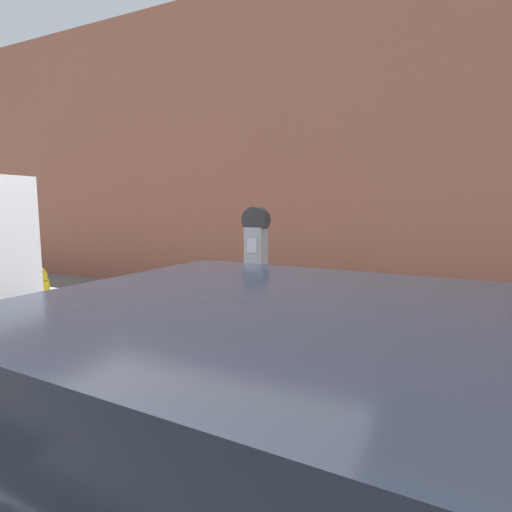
{
  "coord_description": "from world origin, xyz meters",
  "views": [
    {
      "loc": [
        1.62,
        -1.63,
        1.7
      ],
      "look_at": [
        0.24,
        1.3,
        1.3
      ],
      "focal_mm": 28.0,
      "sensor_mm": 36.0,
      "label": 1
    }
  ],
  "objects": [
    {
      "name": "parking_meter",
      "position": [
        0.24,
        1.3,
        1.19
      ],
      "size": [
        0.21,
        0.15,
        1.56
      ],
      "color": "#2D2D30",
      "rests_on": "sidewalk"
    },
    {
      "name": "sidewalk",
      "position": [
        0.0,
        2.2,
        0.07
      ],
      "size": [
        24.0,
        2.8,
        0.14
      ],
      "color": "#BCB7AD",
      "rests_on": "ground_plane"
    },
    {
      "name": "parked_car_beside_meter",
      "position": [
        1.15,
        -0.33,
        0.67
      ],
      "size": [
        4.86,
        2.08,
        1.36
      ],
      "rotation": [
        0.0,
        0.0,
        -0.05
      ],
      "color": "black",
      "rests_on": "ground_plane"
    },
    {
      "name": "ground_plane",
      "position": [
        0.0,
        0.0,
        0.0
      ],
      "size": [
        60.0,
        60.0,
        0.0
      ],
      "primitive_type": "plane",
      "color": "slate"
    },
    {
      "name": "fire_hydrant",
      "position": [
        -2.75,
        1.49,
        0.57
      ],
      "size": [
        0.27,
        0.27,
        0.86
      ],
      "color": "gold",
      "rests_on": "sidewalk"
    },
    {
      "name": "building_facade",
      "position": [
        0.0,
        5.46,
        2.88
      ],
      "size": [
        24.0,
        0.3,
        5.76
      ],
      "color": "#935642",
      "rests_on": "ground_plane"
    }
  ]
}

